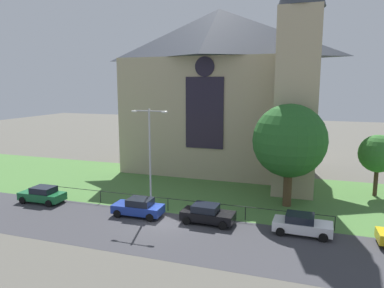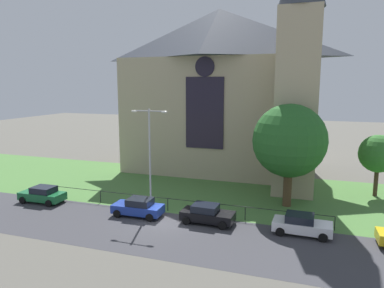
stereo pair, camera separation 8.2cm
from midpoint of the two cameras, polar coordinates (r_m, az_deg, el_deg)
The scene contains 12 objects.
ground at distance 38.67m, azimuth 1.23°, elevation -6.96°, with size 160.00×160.00×0.00m, color #56544C.
road_asphalt at distance 28.11m, azimuth -6.35°, elevation -13.47°, with size 120.00×8.00×0.01m, color #38383D.
grass_verge at distance 36.85m, azimuth 0.29°, elevation -7.79°, with size 120.00×20.00×0.01m, color #477538.
church_building at distance 45.55m, azimuth 4.87°, elevation 8.59°, with size 23.20×16.20×26.00m.
iron_railing at distance 31.85m, azimuth -3.90°, elevation -8.80°, with size 27.22×0.07×1.13m.
tree_right_near at distance 33.01m, azimuth 15.05°, elevation 0.48°, with size 6.52×6.52×9.25m.
tree_right_far at distance 39.44m, azimuth 27.22°, elevation -1.38°, with size 3.68×3.68×6.09m.
streetlamp_near at distance 31.26m, azimuth -6.74°, elevation -0.45°, with size 3.37×0.26×8.87m.
parked_car_green at distance 36.74m, azimuth -22.56°, elevation -7.38°, with size 4.22×2.06×1.51m.
parked_car_blue at distance 31.00m, azimuth -8.50°, elevation -9.83°, with size 4.23×2.09×1.51m.
parked_car_black at distance 29.19m, azimuth 2.36°, elevation -10.96°, with size 4.24×2.10×1.51m.
parked_car_white at distance 28.32m, azimuth 16.85°, elevation -12.03°, with size 4.24×2.11×1.51m.
Camera 1 is at (11.07, -25.41, 10.91)m, focal length 33.83 mm.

